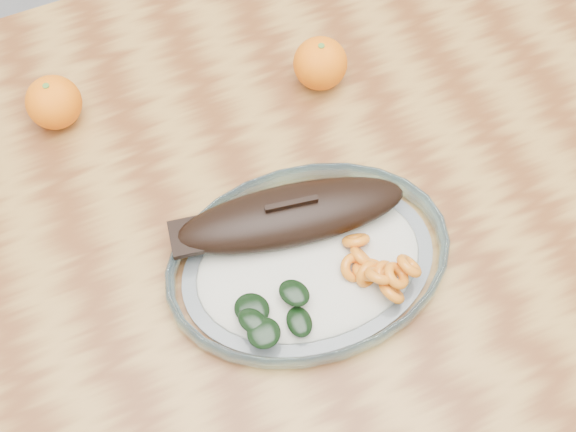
{
  "coord_description": "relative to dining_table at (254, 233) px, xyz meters",
  "views": [
    {
      "loc": [
        -0.12,
        -0.4,
        1.51
      ],
      "look_at": [
        0.03,
        -0.05,
        0.77
      ],
      "focal_mm": 45.0,
      "sensor_mm": 36.0,
      "label": 1
    }
  ],
  "objects": [
    {
      "name": "orange_left",
      "position": [
        -0.18,
        0.2,
        0.13
      ],
      "size": [
        0.07,
        0.07,
        0.07
      ],
      "primitive_type": "sphere",
      "color": "#ED6104",
      "rests_on": "dining_table"
    },
    {
      "name": "orange_right",
      "position": [
        0.15,
        0.13,
        0.13
      ],
      "size": [
        0.07,
        0.07,
        0.07
      ],
      "primitive_type": "sphere",
      "color": "#ED6104",
      "rests_on": "dining_table"
    },
    {
      "name": "dining_table",
      "position": [
        0.0,
        0.0,
        0.0
      ],
      "size": [
        1.2,
        0.8,
        0.75
      ],
      "color": "brown",
      "rests_on": "ground"
    },
    {
      "name": "ground",
      "position": [
        0.0,
        0.0,
        -0.65
      ],
      "size": [
        3.0,
        3.0,
        0.0
      ],
      "primitive_type": "plane",
      "color": "slate",
      "rests_on": "ground"
    },
    {
      "name": "plated_meal",
      "position": [
        0.03,
        -0.11,
        0.12
      ],
      "size": [
        0.63,
        0.63,
        0.08
      ],
      "rotation": [
        0.0,
        0.0,
        -0.1
      ],
      "color": "white",
      "rests_on": "dining_table"
    }
  ]
}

